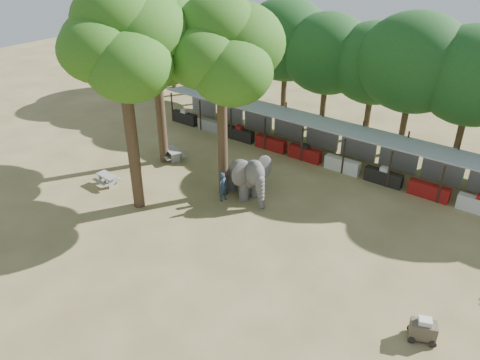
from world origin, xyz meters
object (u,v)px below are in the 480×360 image
Objects in this scene: yard_tree_left at (155,38)px; picnic_table_near at (107,178)px; elephant at (247,176)px; cart_front at (423,329)px; yard_tree_back at (221,49)px; picnic_table_far at (173,153)px; handler at (223,187)px; yard_tree_center at (121,42)px.

yard_tree_left is 9.07m from picnic_table_near.
elephant reaches higher than picnic_table_near.
yard_tree_back is at bearing 140.24° from cart_front.
yard_tree_back is 7.74× the size of picnic_table_near.
yard_tree_back is 5.77× the size of picnic_table_far.
yard_tree_left is at bearing 90.05° from picnic_table_near.
handler reaches higher than picnic_table_near.
picnic_table_far is (0.50, 0.26, -7.70)m from yard_tree_left.
handler is at bearing 5.17° from picnic_table_far.
yard_tree_left is 21.54m from cart_front.
cart_front reaches higher than picnic_table_near.
yard_tree_center is 5.04m from yard_tree_back.
yard_tree_center is 3.32× the size of elephant.
yard_tree_center reaches higher than picnic_table_far.
yard_tree_back is 6.28× the size of handler.
yard_tree_center is 8.21× the size of picnic_table_near.
picnic_table_far is 19.71m from cart_front.
handler is at bearing -15.49° from yard_tree_left.
picnic_table_near is 19.65m from cart_front.
yard_tree_back is 16.21m from cart_front.
handler is (6.65, -1.84, -7.30)m from yard_tree_left.
yard_tree_center reaches higher than yard_tree_left.
yard_tree_back is at bearing 53.14° from yard_tree_center.
yard_tree_left is at bearing 170.54° from yard_tree_back.
yard_tree_center is at bearing -126.86° from yard_tree_back.
picnic_table_near is at bearing 175.21° from yard_tree_center.
yard_tree_back is (3.00, 4.00, -0.67)m from yard_tree_center.
yard_tree_back is 10.87m from picnic_table_near.
yard_tree_center is 6.12× the size of picnic_table_far.
elephant is (1.44, 0.43, -7.19)m from yard_tree_back.
picnic_table_near is at bearing -74.48° from picnic_table_far.
yard_tree_left reaches higher than elephant.
yard_tree_center is at bearing -40.57° from picnic_table_far.
yard_tree_back is 9.82m from picnic_table_far.
yard_tree_left is at bearing -161.54° from elephant.
yard_tree_back reaches higher than elephant.
yard_tree_center is 9.61m from handler.
handler is 13.23m from cart_front.
picnic_table_far is (-6.94, 0.83, -0.85)m from elephant.
yard_tree_back is at bearing 33.83° from picnic_table_near.
picnic_table_far is at bearing 80.20° from handler.
yard_tree_left is 7.72m from picnic_table_far.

